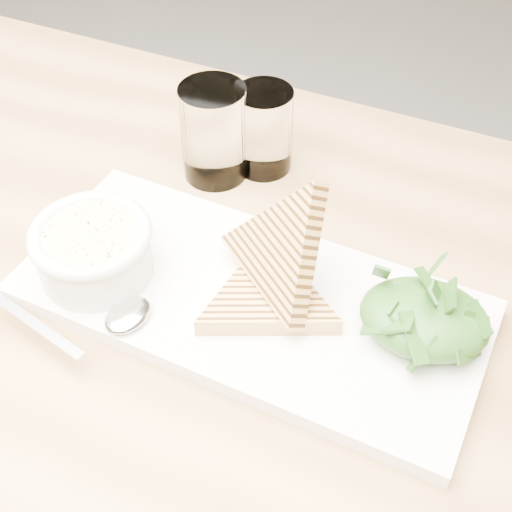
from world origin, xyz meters
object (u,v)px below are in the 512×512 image
(table_top, at_px, (157,336))
(glass_far, at_px, (264,130))
(platter, at_px, (250,300))
(glass_near, at_px, (214,133))
(soup_bowl, at_px, (95,256))

(table_top, distance_m, glass_far, 0.27)
(platter, xyz_separation_m, glass_far, (-0.05, 0.21, 0.04))
(table_top, distance_m, glass_near, 0.24)
(glass_near, bearing_deg, table_top, -85.04)
(platter, distance_m, glass_far, 0.22)
(table_top, relative_size, soup_bowl, 11.74)
(glass_near, bearing_deg, soup_bowl, -104.63)
(table_top, xyz_separation_m, soup_bowl, (-0.07, 0.03, 0.06))
(glass_near, height_order, glass_far, glass_near)
(table_top, distance_m, platter, 0.10)
(soup_bowl, bearing_deg, glass_near, 75.37)
(table_top, xyz_separation_m, glass_near, (-0.02, 0.23, 0.08))
(platter, relative_size, soup_bowl, 4.08)
(glass_near, xyz_separation_m, glass_far, (0.05, 0.03, -0.01))
(table_top, height_order, glass_far, glass_far)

